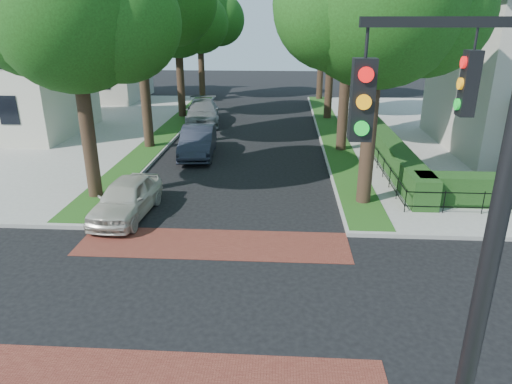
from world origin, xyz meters
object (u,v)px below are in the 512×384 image
traffic_signal (478,200)px  parked_car_rear (203,112)px  parked_car_front (126,198)px  parked_car_middle (198,142)px

traffic_signal → parked_car_rear: traffic_signal is taller
parked_car_rear → parked_car_front: bearing=-98.3°
traffic_signal → parked_car_front: (-8.49, 9.74, -3.98)m
traffic_signal → parked_car_front: size_ratio=1.87×
parked_car_front → parked_car_middle: parked_car_middle is taller
parked_car_middle → traffic_signal: bearing=-72.5°
parked_car_front → parked_car_rear: 16.77m
traffic_signal → parked_car_middle: size_ratio=1.64×
traffic_signal → parked_car_middle: (-7.29, 18.10, -3.90)m
parked_car_middle → parked_car_rear: bearing=93.7°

